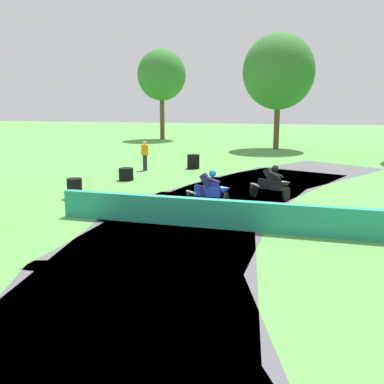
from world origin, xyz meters
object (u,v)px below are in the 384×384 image
Objects in this scene: motorcycle_lead_black at (272,183)px; tire_stack_near at (193,162)px; tire_stack_mid_b at (75,188)px; track_marshal at (145,156)px; motorcycle_chase_blue at (210,189)px; tire_stack_mid_a at (126,174)px.

motorcycle_lead_black is 2.13× the size of tire_stack_near.
tire_stack_near is 1.00× the size of tire_stack_mid_b.
tire_stack_near is 2.82m from track_marshal.
motorcycle_chase_blue is 2.13× the size of tire_stack_mid_b.
motorcycle_lead_black is at bearing 39.55° from motorcycle_chase_blue.
motorcycle_lead_black is 7.78m from tire_stack_mid_a.
motorcycle_chase_blue is 9.41m from track_marshal.
motorcycle_lead_black is 8.79m from tire_stack_near.
tire_stack_near is (-2.63, 9.15, -0.26)m from motorcycle_chase_blue.
tire_stack_mid_b is at bearing -93.70° from track_marshal.
tire_stack_near is (-4.82, 7.35, -0.26)m from motorcycle_lead_black.
tire_stack_mid_a is 4.37m from tire_stack_mid_b.
motorcycle_chase_blue is at bearing -3.46° from tire_stack_mid_b.
tire_stack_near is at bearing 106.02° from motorcycle_chase_blue.
motorcycle_chase_blue is at bearing -42.84° from tire_stack_mid_a.
motorcycle_lead_black is at bearing -21.63° from tire_stack_mid_a.
tire_stack_mid_a is at bearing 158.37° from motorcycle_lead_black.
motorcycle_lead_black reaches higher than tire_stack_mid_b.
track_marshal is (0.49, 7.55, 0.42)m from tire_stack_mid_b.
tire_stack_mid_a is at bearing 82.51° from tire_stack_mid_b.
motorcycle_chase_blue is at bearing -140.45° from motorcycle_lead_black.
tire_stack_mid_b is (-7.79, -1.47, -0.26)m from motorcycle_lead_black.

